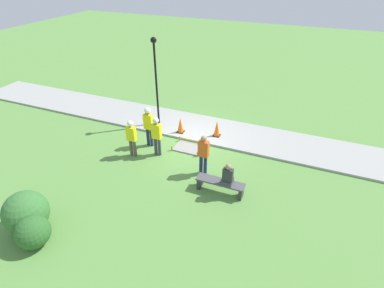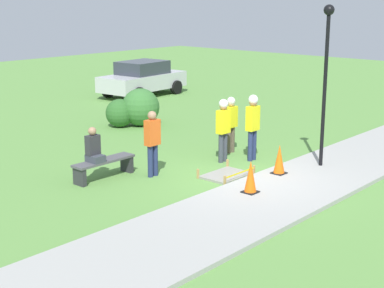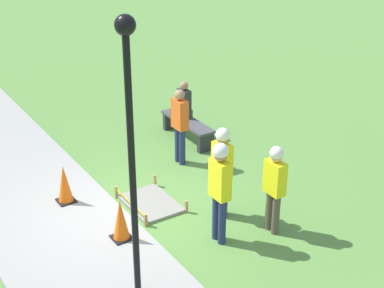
{
  "view_description": "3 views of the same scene",
  "coord_description": "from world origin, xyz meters",
  "px_view_note": "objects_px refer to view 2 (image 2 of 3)",
  "views": [
    {
      "loc": [
        -4.47,
        10.99,
        7.41
      ],
      "look_at": [
        -0.56,
        1.49,
        0.89
      ],
      "focal_mm": 28.0,
      "sensor_mm": 36.0,
      "label": 1
    },
    {
      "loc": [
        -11.57,
        -8.5,
        4.56
      ],
      "look_at": [
        -0.11,
        1.69,
        0.71
      ],
      "focal_mm": 55.0,
      "sensor_mm": 36.0,
      "label": 2
    },
    {
      "loc": [
        8.8,
        -4.11,
        6.0
      ],
      "look_at": [
        -0.22,
        1.69,
        0.95
      ],
      "focal_mm": 55.0,
      "sensor_mm": 36.0,
      "label": 3
    }
  ],
  "objects_px": {
    "worker_supervisor": "(223,125)",
    "bystander_in_orange_shirt": "(152,140)",
    "worker_assistant": "(253,121)",
    "lamppost_near": "(326,64)",
    "traffic_cone_near_patch": "(251,177)",
    "traffic_cone_far_patch": "(279,159)",
    "worker_trainee": "(231,120)",
    "park_bench": "(104,165)",
    "parked_car_silver": "(143,78)",
    "person_seated_on_bench": "(94,148)"
  },
  "relations": [
    {
      "from": "traffic_cone_near_patch",
      "to": "park_bench",
      "type": "height_order",
      "value": "traffic_cone_near_patch"
    },
    {
      "from": "worker_supervisor",
      "to": "worker_trainee",
      "type": "xyz_separation_m",
      "value": [
        0.94,
        0.46,
        -0.08
      ]
    },
    {
      "from": "park_bench",
      "to": "lamppost_near",
      "type": "height_order",
      "value": "lamppost_near"
    },
    {
      "from": "worker_trainee",
      "to": "lamppost_near",
      "type": "distance_m",
      "value": 3.45
    },
    {
      "from": "person_seated_on_bench",
      "to": "lamppost_near",
      "type": "xyz_separation_m",
      "value": [
        4.76,
        -3.79,
        2.01
      ]
    },
    {
      "from": "traffic_cone_near_patch",
      "to": "traffic_cone_far_patch",
      "type": "height_order",
      "value": "traffic_cone_near_patch"
    },
    {
      "from": "traffic_cone_near_patch",
      "to": "bystander_in_orange_shirt",
      "type": "bearing_deg",
      "value": 97.63
    },
    {
      "from": "bystander_in_orange_shirt",
      "to": "lamppost_near",
      "type": "distance_m",
      "value": 4.95
    },
    {
      "from": "park_bench",
      "to": "lamppost_near",
      "type": "xyz_separation_m",
      "value": [
        4.48,
        -3.74,
        2.51
      ]
    },
    {
      "from": "traffic_cone_near_patch",
      "to": "worker_supervisor",
      "type": "bearing_deg",
      "value": 50.95
    },
    {
      "from": "traffic_cone_near_patch",
      "to": "parked_car_silver",
      "type": "distance_m",
      "value": 14.94
    },
    {
      "from": "traffic_cone_far_patch",
      "to": "lamppost_near",
      "type": "bearing_deg",
      "value": -16.71
    },
    {
      "from": "park_bench",
      "to": "lamppost_near",
      "type": "bearing_deg",
      "value": -39.81
    },
    {
      "from": "traffic_cone_near_patch",
      "to": "lamppost_near",
      "type": "distance_m",
      "value": 3.94
    },
    {
      "from": "park_bench",
      "to": "worker_supervisor",
      "type": "relative_size",
      "value": 0.98
    },
    {
      "from": "traffic_cone_near_patch",
      "to": "worker_assistant",
      "type": "height_order",
      "value": "worker_assistant"
    },
    {
      "from": "park_bench",
      "to": "parked_car_silver",
      "type": "height_order",
      "value": "parked_car_silver"
    },
    {
      "from": "person_seated_on_bench",
      "to": "worker_trainee",
      "type": "xyz_separation_m",
      "value": [
        4.48,
        -0.89,
        0.15
      ]
    },
    {
      "from": "traffic_cone_far_patch",
      "to": "worker_assistant",
      "type": "bearing_deg",
      "value": 60.06
    },
    {
      "from": "worker_trainee",
      "to": "parked_car_silver",
      "type": "distance_m",
      "value": 11.03
    },
    {
      "from": "person_seated_on_bench",
      "to": "worker_assistant",
      "type": "xyz_separation_m",
      "value": [
        4.21,
        -1.88,
        0.31
      ]
    },
    {
      "from": "worker_trainee",
      "to": "parked_car_silver",
      "type": "relative_size",
      "value": 0.38
    },
    {
      "from": "worker_assistant",
      "to": "parked_car_silver",
      "type": "bearing_deg",
      "value": 61.26
    },
    {
      "from": "traffic_cone_near_patch",
      "to": "worker_trainee",
      "type": "distance_m",
      "value": 4.04
    },
    {
      "from": "traffic_cone_far_patch",
      "to": "bystander_in_orange_shirt",
      "type": "height_order",
      "value": "bystander_in_orange_shirt"
    },
    {
      "from": "worker_supervisor",
      "to": "bystander_in_orange_shirt",
      "type": "bearing_deg",
      "value": 167.63
    },
    {
      "from": "traffic_cone_near_patch",
      "to": "bystander_in_orange_shirt",
      "type": "distance_m",
      "value": 2.92
    },
    {
      "from": "park_bench",
      "to": "worker_trainee",
      "type": "distance_m",
      "value": 4.34
    },
    {
      "from": "person_seated_on_bench",
      "to": "lamppost_near",
      "type": "bearing_deg",
      "value": -38.54
    },
    {
      "from": "park_bench",
      "to": "worker_trainee",
      "type": "relative_size",
      "value": 1.05
    },
    {
      "from": "worker_assistant",
      "to": "lamppost_near",
      "type": "distance_m",
      "value": 2.62
    },
    {
      "from": "traffic_cone_near_patch",
      "to": "person_seated_on_bench",
      "type": "height_order",
      "value": "person_seated_on_bench"
    },
    {
      "from": "traffic_cone_far_patch",
      "to": "parked_car_silver",
      "type": "distance_m",
      "value": 13.74
    },
    {
      "from": "worker_trainee",
      "to": "lamppost_near",
      "type": "relative_size",
      "value": 0.4
    },
    {
      "from": "bystander_in_orange_shirt",
      "to": "parked_car_silver",
      "type": "height_order",
      "value": "bystander_in_orange_shirt"
    },
    {
      "from": "worker_supervisor",
      "to": "lamppost_near",
      "type": "xyz_separation_m",
      "value": [
        1.23,
        -2.43,
        1.78
      ]
    },
    {
      "from": "worker_assistant",
      "to": "worker_trainee",
      "type": "distance_m",
      "value": 1.04
    },
    {
      "from": "lamppost_near",
      "to": "parked_car_silver",
      "type": "height_order",
      "value": "lamppost_near"
    },
    {
      "from": "traffic_cone_far_patch",
      "to": "worker_trainee",
      "type": "height_order",
      "value": "worker_trainee"
    },
    {
      "from": "traffic_cone_near_patch",
      "to": "traffic_cone_far_patch",
      "type": "xyz_separation_m",
      "value": [
        1.73,
        0.34,
        -0.0
      ]
    },
    {
      "from": "traffic_cone_near_patch",
      "to": "person_seated_on_bench",
      "type": "xyz_separation_m",
      "value": [
        -1.62,
        3.71,
        0.37
      ]
    },
    {
      "from": "traffic_cone_far_patch",
      "to": "bystander_in_orange_shirt",
      "type": "distance_m",
      "value": 3.32
    },
    {
      "from": "park_bench",
      "to": "parked_car_silver",
      "type": "xyz_separation_m",
      "value": [
        9.72,
        8.71,
        0.48
      ]
    },
    {
      "from": "person_seated_on_bench",
      "to": "lamppost_near",
      "type": "relative_size",
      "value": 0.21
    },
    {
      "from": "traffic_cone_near_patch",
      "to": "lamppost_near",
      "type": "relative_size",
      "value": 0.18
    },
    {
      "from": "park_bench",
      "to": "worker_assistant",
      "type": "height_order",
      "value": "worker_assistant"
    },
    {
      "from": "worker_supervisor",
      "to": "lamppost_near",
      "type": "height_order",
      "value": "lamppost_near"
    },
    {
      "from": "parked_car_silver",
      "to": "person_seated_on_bench",
      "type": "bearing_deg",
      "value": -143.5
    },
    {
      "from": "traffic_cone_far_patch",
      "to": "bystander_in_orange_shirt",
      "type": "relative_size",
      "value": 0.44
    },
    {
      "from": "traffic_cone_near_patch",
      "to": "park_bench",
      "type": "bearing_deg",
      "value": 110.26
    }
  ]
}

